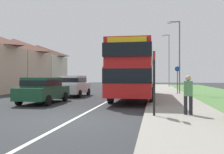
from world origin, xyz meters
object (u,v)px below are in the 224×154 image
Objects in this scene: double_decker_bus at (135,69)px; parked_car_dark_green at (43,89)px; pedestrian_at_stop at (188,93)px; parked_car_white at (74,85)px; street_lamp_mid at (178,52)px; cycle_route_sign at (177,79)px; bus_stop_sign at (154,79)px; street_lamp_far at (168,57)px.

double_decker_bus is 2.57× the size of parked_car_dark_green.
pedestrian_at_stop is (7.96, -3.86, 0.11)m from parked_car_dark_green.
parked_car_white is 0.62× the size of street_lamp_mid.
double_decker_bus reaches higher than cycle_route_sign.
parked_car_dark_green is 0.64× the size of street_lamp_mid.
street_lamp_far is (2.21, 29.06, 3.08)m from bus_stop_sign.
bus_stop_sign is (6.63, -4.33, 0.67)m from parked_car_dark_green.
cycle_route_sign reaches higher than parked_car_white.
street_lamp_mid reaches higher than cycle_route_sign.
double_decker_bus is 21.37m from street_lamp_far.
pedestrian_at_stop is 1.52m from bus_stop_sign.
parked_car_white is 2.47× the size of pedestrian_at_stop.
street_lamp_mid is at bearing 86.24° from pedestrian_at_stop.
pedestrian_at_stop reaches higher than parked_car_dark_green.
cycle_route_sign is 17.05m from street_lamp_far.
cycle_route_sign is at bearing 80.71° from bus_stop_sign.
bus_stop_sign is (6.47, -9.62, 0.61)m from parked_car_white.
parked_car_white is at bearing 130.44° from pedestrian_at_stop.
cycle_route_sign is at bearing 51.00° from double_decker_bus.
double_decker_bus is at bearing 35.83° from parked_car_dark_green.
double_decker_bus reaches higher than pedestrian_at_stop.
street_lamp_far is at bearing 85.65° from bus_stop_sign.
parked_car_white is 1.59× the size of bus_stop_sign.
street_lamp_far is (8.85, 24.73, 3.75)m from parked_car_dark_green.
street_lamp_far is (0.88, 28.58, 3.64)m from pedestrian_at_stop.
bus_stop_sign is at bearing -33.16° from parked_car_dark_green.
cycle_route_sign reaches higher than parked_car_dark_green.
bus_stop_sign reaches higher than cycle_route_sign.
double_decker_bus reaches higher than parked_car_dark_green.
pedestrian_at_stop is at bearing -91.77° from street_lamp_far.
bus_stop_sign is at bearing -94.35° from street_lamp_far.
street_lamp_mid reaches higher than double_decker_bus.
parked_car_dark_green is 2.54× the size of pedestrian_at_stop.
cycle_route_sign reaches higher than pedestrian_at_stop.
parked_car_white is 8.91m from cycle_route_sign.
parked_car_white reaches higher than parked_car_dark_green.
double_decker_bus is 5.45m from parked_car_white.
cycle_route_sign is 0.31× the size of street_lamp_far.
bus_stop_sign is at bearing -160.34° from pedestrian_at_stop.
street_lamp_mid is (8.63, 3.50, 2.92)m from parked_car_white.
parked_car_white is at bearing 163.76° from double_decker_bus.
cycle_route_sign is 0.38× the size of street_lamp_mid.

